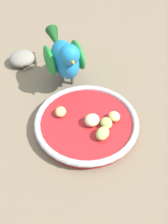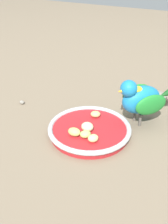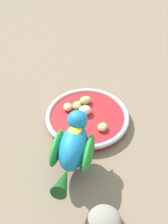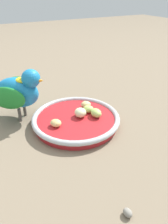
% 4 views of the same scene
% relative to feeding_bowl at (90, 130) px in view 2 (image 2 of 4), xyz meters
% --- Properties ---
extents(ground_plane, '(4.00, 4.00, 0.00)m').
position_rel_feeding_bowl_xyz_m(ground_plane, '(0.00, 0.01, -0.01)').
color(ground_plane, '#756651').
extents(feeding_bowl, '(0.24, 0.24, 0.03)m').
position_rel_feeding_bowl_xyz_m(feeding_bowl, '(0.00, 0.00, 0.00)').
color(feeding_bowl, '#AD1E23').
rests_on(feeding_bowl, ground_plane).
extents(apple_piece_0, '(0.04, 0.04, 0.02)m').
position_rel_feeding_bowl_xyz_m(apple_piece_0, '(-0.04, 0.05, 0.02)').
color(apple_piece_0, '#E5C67F').
rests_on(apple_piece_0, feeding_bowl).
extents(apple_piece_1, '(0.04, 0.03, 0.02)m').
position_rel_feeding_bowl_xyz_m(apple_piece_1, '(0.02, 0.05, 0.02)').
color(apple_piece_1, '#B2CC66').
rests_on(apple_piece_1, feeding_bowl).
extents(apple_piece_2, '(0.04, 0.04, 0.02)m').
position_rel_feeding_bowl_xyz_m(apple_piece_2, '(0.00, 0.01, 0.02)').
color(apple_piece_2, beige).
rests_on(apple_piece_2, feeding_bowl).
extents(apple_piece_3, '(0.04, 0.04, 0.02)m').
position_rel_feeding_bowl_xyz_m(apple_piece_3, '(0.01, -0.06, 0.01)').
color(apple_piece_3, tan).
rests_on(apple_piece_3, feeding_bowl).
extents(apple_piece_4, '(0.04, 0.04, 0.02)m').
position_rel_feeding_bowl_xyz_m(apple_piece_4, '(-0.01, 0.04, 0.02)').
color(apple_piece_4, '#B2CC66').
rests_on(apple_piece_4, feeding_bowl).
extents(parrot, '(0.16, 0.18, 0.15)m').
position_rel_feeding_bowl_xyz_m(parrot, '(-0.11, -0.13, 0.07)').
color(parrot, '#59544C').
rests_on(parrot, ground_plane).
extents(rock_large, '(0.08, 0.08, 0.04)m').
position_rel_feeding_bowl_xyz_m(rock_large, '(-0.11, -0.28, 0.00)').
color(rock_large, gray).
rests_on(rock_large, ground_plane).
extents(pebble_0, '(0.02, 0.01, 0.01)m').
position_rel_feeding_bowl_xyz_m(pebble_0, '(0.28, -0.05, -0.01)').
color(pebble_0, gray).
rests_on(pebble_0, ground_plane).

